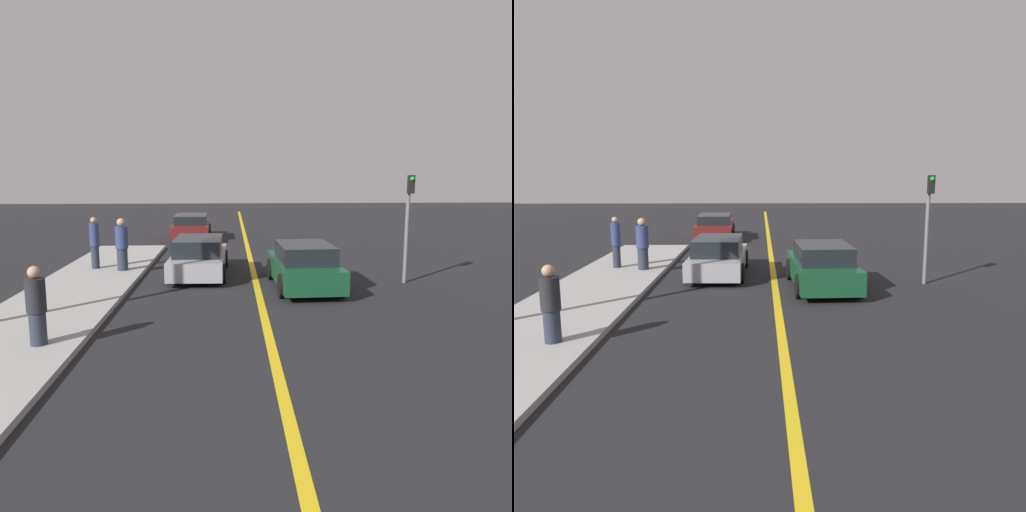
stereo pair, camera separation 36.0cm
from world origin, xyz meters
The scene contains 9 objects.
road_center_line centered at (0.00, 18.00, 0.00)m, with size 0.20×60.00×0.01m.
sidewalk_left centered at (-5.23, 13.38, 0.07)m, with size 2.92×26.76×0.13m.
car_near_right_lane centered at (1.41, 18.57, 0.66)m, with size 2.00×4.06×1.36m.
car_ahead_center centered at (-1.86, 20.62, 0.62)m, with size 1.93×4.38×1.30m.
car_far_distant centered at (-2.81, 29.94, 0.63)m, with size 2.04×4.84×1.29m.
pedestrian_mid_group centered at (-4.55, 13.45, 0.91)m, with size 0.38×0.38×1.56m.
pedestrian_far_standing centered at (-4.49, 20.93, 1.02)m, with size 0.42×0.42×1.78m.
pedestrian_by_sign centered at (-5.50, 21.31, 1.04)m, with size 0.32×0.32×1.79m.
traffic_light centered at (4.69, 19.02, 2.11)m, with size 0.18×0.40×3.36m.
Camera 2 is at (-0.45, 3.92, 3.46)m, focal length 35.00 mm.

